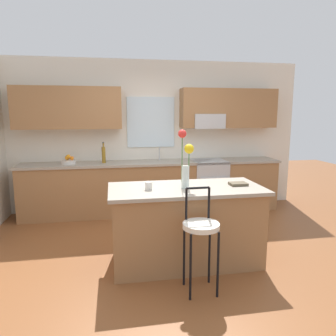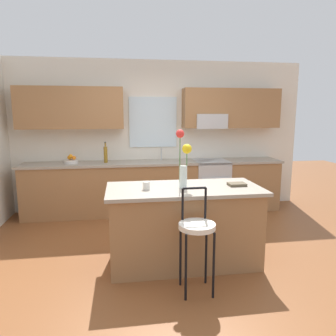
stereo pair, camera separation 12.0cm
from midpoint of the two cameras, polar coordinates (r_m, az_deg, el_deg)
name	(u,v)px [view 2 (the right image)]	position (r m, az deg, el deg)	size (l,w,h in m)	color
ground_plane	(170,252)	(4.18, 1.14, -14.96)	(14.00, 14.00, 0.00)	brown
back_wall_assembly	(154,127)	(5.77, -1.94, 7.44)	(5.60, 0.50, 2.70)	silver
counter_run	(155,187)	(5.63, -1.73, -3.39)	(4.56, 0.64, 0.92)	#996B42
sink_faucet	(161,152)	(5.68, -0.59, 2.84)	(0.02, 0.13, 0.23)	#B7BABC
oven_range	(210,185)	(5.81, 8.29, -3.13)	(0.60, 0.64, 0.92)	#B7BABC
kitchen_island	(184,225)	(3.76, 3.82, -10.30)	(1.78, 0.84, 0.92)	#996B42
bar_stool_near	(197,231)	(3.12, 6.37, -11.26)	(0.36, 0.36, 1.04)	black
flower_vase	(184,160)	(3.52, 3.85, 1.41)	(0.18, 0.11, 0.67)	silver
mug_ceramic	(146,186)	(3.50, -2.99, -3.22)	(0.08, 0.08, 0.09)	silver
cookbook	(237,184)	(3.79, 13.31, -2.91)	(0.20, 0.15, 0.03)	brown
fruit_bowl_oranges	(71,161)	(5.56, -16.64, 1.29)	(0.24, 0.24, 0.16)	silver
bottle_olive_oil	(106,154)	(5.49, -10.67, 2.48)	(0.06, 0.06, 0.36)	olive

